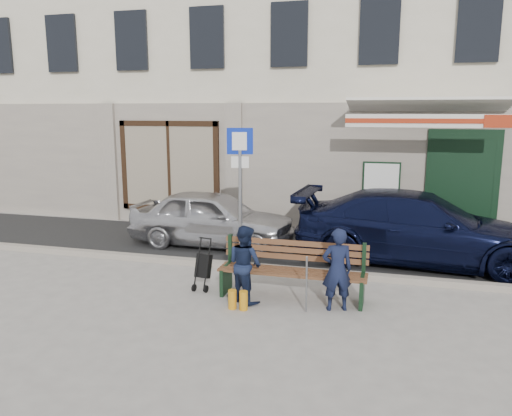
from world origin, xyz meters
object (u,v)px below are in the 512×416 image
at_px(stroller, 203,267).
at_px(parking_sign, 240,175).
at_px(bench, 289,271).
at_px(man, 337,270).
at_px(car_navy, 418,228).
at_px(woman, 245,264).
at_px(car_silver, 213,218).

bearing_deg(stroller, parking_sign, 92.35).
relative_size(bench, man, 1.87).
bearing_deg(car_navy, stroller, 129.08).
xyz_separation_m(car_navy, man, (-1.31, -2.90, -0.07)).
bearing_deg(man, stroller, -27.54).
bearing_deg(woman, parking_sign, -38.71).
xyz_separation_m(parking_sign, woman, (0.63, -1.81, -1.18)).
bearing_deg(man, parking_sign, -60.05).
xyz_separation_m(bench, stroller, (-1.50, 0.05, -0.07)).
bearing_deg(car_silver, stroller, -161.46).
height_order(parking_sign, woman, parking_sign).
xyz_separation_m(parking_sign, man, (2.08, -1.79, -1.16)).
distance_m(bench, woman, 0.74).
height_order(car_silver, car_navy, car_navy).
bearing_deg(parking_sign, man, -51.74).
bearing_deg(parking_sign, bench, -60.50).
height_order(woman, stroller, woman).
relative_size(car_silver, bench, 1.55).
bearing_deg(woman, car_silver, -29.22).
distance_m(parking_sign, woman, 2.25).
bearing_deg(car_navy, bench, 144.81).
height_order(car_silver, bench, car_silver).
height_order(bench, man, man).
distance_m(parking_sign, bench, 2.39).
distance_m(man, stroller, 2.34).
distance_m(car_silver, bench, 3.58).
bearing_deg(stroller, car_silver, 117.78).
relative_size(parking_sign, stroller, 3.07).
xyz_separation_m(car_navy, woman, (-2.76, -2.92, -0.09)).
xyz_separation_m(parking_sign, bench, (1.28, -1.50, -1.35)).
bearing_deg(parking_sign, car_navy, 7.25).
bearing_deg(woman, man, -147.03).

